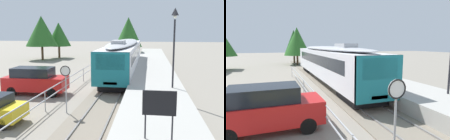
% 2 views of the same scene
% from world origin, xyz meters
% --- Properties ---
extents(ground_plane, '(160.00, 160.00, 0.00)m').
position_xyz_m(ground_plane, '(-3.00, 22.00, 0.00)').
color(ground_plane, gray).
extents(track_rails, '(3.20, 60.00, 0.14)m').
position_xyz_m(track_rails, '(0.00, 22.00, 0.03)').
color(track_rails, slate).
rests_on(track_rails, ground).
extents(commuter_train, '(2.82, 20.37, 3.74)m').
position_xyz_m(commuter_train, '(0.00, 26.02, 2.15)').
color(commuter_train, silver).
rests_on(commuter_train, track_rails).
extents(station_platform, '(3.90, 60.00, 0.90)m').
position_xyz_m(station_platform, '(3.25, 22.00, 0.45)').
color(station_platform, '#A8A59E').
rests_on(station_platform, ground).
extents(platform_lamp_mid_platform, '(0.34, 0.34, 5.35)m').
position_xyz_m(platform_lamp_mid_platform, '(4.39, 15.52, 4.62)').
color(platform_lamp_mid_platform, '#232328').
rests_on(platform_lamp_mid_platform, station_platform).
extents(platform_notice_board, '(1.20, 0.08, 1.80)m').
position_xyz_m(platform_notice_board, '(3.16, 6.94, 2.19)').
color(platform_notice_board, '#232328').
rests_on(platform_notice_board, station_platform).
extents(speed_limit_sign, '(0.61, 0.10, 2.81)m').
position_xyz_m(speed_limit_sign, '(-1.95, 11.88, 2.12)').
color(speed_limit_sign, '#9EA0A5').
rests_on(speed_limit_sign, ground).
extents(carpark_fence, '(0.06, 36.06, 1.25)m').
position_xyz_m(carpark_fence, '(-3.30, 12.00, 0.91)').
color(carpark_fence, '#9EA0A5').
rests_on(carpark_fence, ground).
extents(parked_suv_red, '(4.64, 1.99, 2.04)m').
position_xyz_m(parked_suv_red, '(-5.65, 15.81, 1.06)').
color(parked_suv_red, red).
rests_on(parked_suv_red, ground).
extents(tree_behind_carpark, '(3.61, 3.61, 6.73)m').
position_xyz_m(tree_behind_carpark, '(-1.22, 46.60, 4.42)').
color(tree_behind_carpark, brown).
rests_on(tree_behind_carpark, ground).
extents(tree_behind_station_far, '(5.04, 5.04, 6.98)m').
position_xyz_m(tree_behind_station_far, '(-14.26, 37.07, 4.60)').
color(tree_behind_station_far, brown).
rests_on(tree_behind_station_far, ground).
extents(tree_distant_left, '(4.85, 4.85, 6.99)m').
position_xyz_m(tree_distant_left, '(-0.96, 43.53, 4.39)').
color(tree_distant_left, brown).
rests_on(tree_distant_left, ground).
extents(tree_distant_centre, '(4.10, 4.10, 6.02)m').
position_xyz_m(tree_distant_centre, '(-12.54, 40.11, 4.02)').
color(tree_distant_centre, brown).
rests_on(tree_distant_centre, ground).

